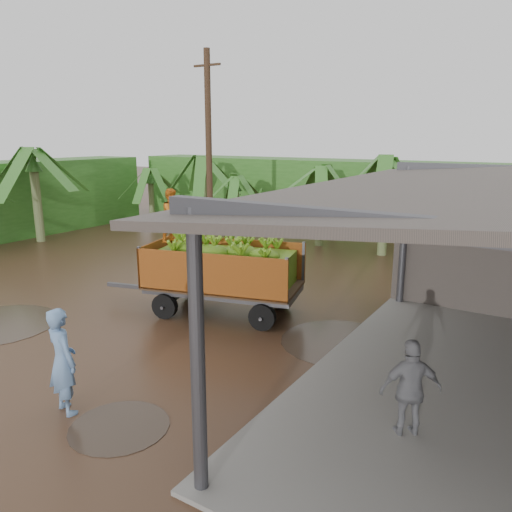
{
  "coord_description": "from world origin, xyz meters",
  "views": [
    {
      "loc": [
        9.13,
        -8.38,
        4.84
      ],
      "look_at": [
        2.12,
        2.82,
        1.63
      ],
      "focal_mm": 35.0,
      "sensor_mm": 36.0,
      "label": 1
    }
  ],
  "objects_px": {
    "banana_trailer": "(222,269)",
    "utility_pole": "(209,157)",
    "man_grey": "(411,390)",
    "man_blue": "(63,361)"
  },
  "relations": [
    {
      "from": "banana_trailer",
      "to": "man_blue",
      "type": "distance_m",
      "value": 5.68
    },
    {
      "from": "utility_pole",
      "to": "banana_trailer",
      "type": "bearing_deg",
      "value": -50.03
    },
    {
      "from": "utility_pole",
      "to": "man_grey",
      "type": "bearing_deg",
      "value": -38.62
    },
    {
      "from": "man_blue",
      "to": "man_grey",
      "type": "height_order",
      "value": "man_blue"
    },
    {
      "from": "banana_trailer",
      "to": "man_grey",
      "type": "bearing_deg",
      "value": -42.4
    },
    {
      "from": "banana_trailer",
      "to": "utility_pole",
      "type": "bearing_deg",
      "value": 115.54
    },
    {
      "from": "utility_pole",
      "to": "man_blue",
      "type": "bearing_deg",
      "value": -65.91
    },
    {
      "from": "banana_trailer",
      "to": "man_grey",
      "type": "distance_m",
      "value": 6.84
    },
    {
      "from": "banana_trailer",
      "to": "man_grey",
      "type": "xyz_separation_m",
      "value": [
        6.03,
        -3.2,
        -0.41
      ]
    },
    {
      "from": "banana_trailer",
      "to": "man_grey",
      "type": "relative_size",
      "value": 3.42
    }
  ]
}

